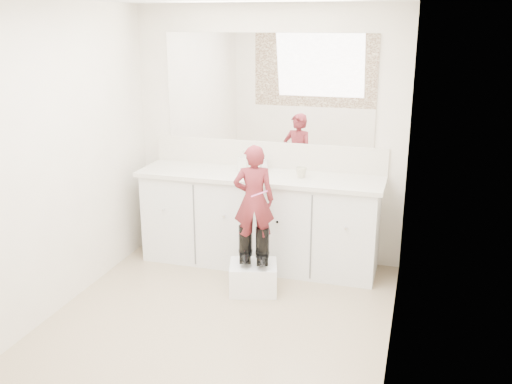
% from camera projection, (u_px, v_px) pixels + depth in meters
% --- Properties ---
extents(floor, '(3.00, 3.00, 0.00)m').
position_uv_depth(floor, '(215.00, 325.00, 4.38)').
color(floor, '#896F5A').
rests_on(floor, ground).
extents(wall_back, '(2.60, 0.00, 2.60)m').
position_uv_depth(wall_back, '(268.00, 135.00, 5.41)').
color(wall_back, beige).
rests_on(wall_back, floor).
extents(wall_front, '(2.60, 0.00, 2.60)m').
position_uv_depth(wall_front, '(98.00, 255.00, 2.66)').
color(wall_front, beige).
rests_on(wall_front, floor).
extents(wall_left, '(0.00, 3.00, 3.00)m').
position_uv_depth(wall_left, '(54.00, 162.00, 4.39)').
color(wall_left, beige).
rests_on(wall_left, floor).
extents(wall_right, '(0.00, 3.00, 3.00)m').
position_uv_depth(wall_right, '(400.00, 189.00, 3.68)').
color(wall_right, beige).
rests_on(wall_right, floor).
extents(vanity_cabinet, '(2.20, 0.55, 0.85)m').
position_uv_depth(vanity_cabinet, '(260.00, 221.00, 5.39)').
color(vanity_cabinet, silver).
rests_on(vanity_cabinet, floor).
extents(countertop, '(2.28, 0.58, 0.04)m').
position_uv_depth(countertop, '(259.00, 176.00, 5.24)').
color(countertop, beige).
rests_on(countertop, vanity_cabinet).
extents(backsplash, '(2.28, 0.03, 0.25)m').
position_uv_depth(backsplash, '(267.00, 154.00, 5.45)').
color(backsplash, beige).
rests_on(backsplash, countertop).
extents(mirror, '(2.00, 0.02, 1.00)m').
position_uv_depth(mirror, '(268.00, 89.00, 5.27)').
color(mirror, white).
rests_on(mirror, wall_back).
extents(dot_panel, '(2.00, 0.01, 1.20)m').
position_uv_depth(dot_panel, '(91.00, 160.00, 2.54)').
color(dot_panel, '#472819').
rests_on(dot_panel, wall_front).
extents(faucet, '(0.08, 0.08, 0.10)m').
position_uv_depth(faucet, '(264.00, 165.00, 5.37)').
color(faucet, silver).
rests_on(faucet, countertop).
extents(cup, '(0.10, 0.10, 0.09)m').
position_uv_depth(cup, '(301.00, 172.00, 5.12)').
color(cup, beige).
rests_on(cup, countertop).
extents(soap_bottle, '(0.10, 0.10, 0.20)m').
position_uv_depth(soap_bottle, '(244.00, 161.00, 5.31)').
color(soap_bottle, beige).
rests_on(soap_bottle, countertop).
extents(step_stool, '(0.47, 0.43, 0.25)m').
position_uv_depth(step_stool, '(253.00, 277.00, 4.90)').
color(step_stool, white).
rests_on(step_stool, floor).
extents(boot_left, '(0.18, 0.25, 0.33)m').
position_uv_depth(boot_left, '(245.00, 244.00, 4.85)').
color(boot_left, black).
rests_on(boot_left, step_stool).
extents(boot_right, '(0.18, 0.25, 0.33)m').
position_uv_depth(boot_right, '(262.00, 246.00, 4.81)').
color(boot_right, black).
rests_on(boot_right, step_stool).
extents(toddler, '(0.39, 0.31, 0.93)m').
position_uv_depth(toddler, '(254.00, 200.00, 4.72)').
color(toddler, '#A23236').
rests_on(toddler, step_stool).
extents(toothbrush, '(0.13, 0.05, 0.06)m').
position_uv_depth(toothbrush, '(259.00, 194.00, 4.60)').
color(toothbrush, '#EA5BAB').
rests_on(toothbrush, toddler).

